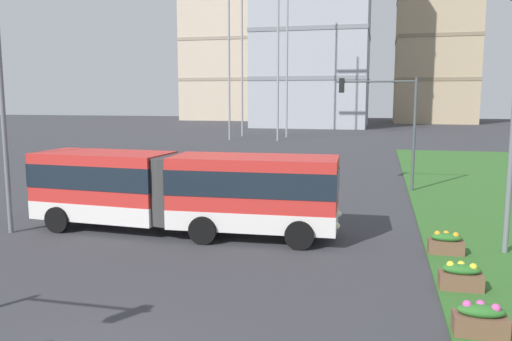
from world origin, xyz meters
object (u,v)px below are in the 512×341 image
Objects in this scene: flower_planter_3 at (446,243)px; articulated_bus at (182,190)px; apartment_tower_west at (229,3)px; flower_planter_1 at (480,319)px; flower_planter_2 at (461,276)px; car_grey_wagon at (183,173)px; traffic_light_far_right at (388,113)px; apartment_tower_westcentre at (314,14)px; streetlight_left at (1,90)px; apartment_tower_centre at (437,19)px.

articulated_bus is at bearing 175.47° from flower_planter_3.
flower_planter_3 is 111.15m from apartment_tower_west.
flower_planter_1 is at bearing -70.83° from apartment_tower_west.
flower_planter_2 is at bearing -90.00° from flower_planter_3.
flower_planter_3 is at bearing 90.00° from flower_planter_1.
articulated_bus reaches higher than car_grey_wagon.
car_grey_wagon is at bearing -174.31° from traffic_light_far_right.
apartment_tower_westcentre reaches higher than flower_planter_2.
flower_planter_1 is 116.61m from apartment_tower_west.
car_grey_wagon is at bearing 111.51° from articulated_bus.
flower_planter_2 is 15.63m from traffic_light_far_right.
apartment_tower_west is at bearing 109.17° from flower_planter_1.
traffic_light_far_right reaches higher than flower_planter_1.
streetlight_left is 0.18× the size of apartment_tower_west.
apartment_tower_centre is (24.22, 97.51, 15.62)m from streetlight_left.
streetlight_left is at bearing -103.95° from apartment_tower_centre.
traffic_light_far_right is 0.12× the size of apartment_tower_west.
car_grey_wagon is 12.61m from streetlight_left.
flower_planter_1 is at bearing -35.44° from articulated_bus.
streetlight_left is 79.54m from apartment_tower_westcentre.
traffic_light_far_right is 68.58m from apartment_tower_westcentre.
traffic_light_far_right is at bearing 95.78° from flower_planter_1.
traffic_light_far_right reaches higher than flower_planter_2.
apartment_tower_centre is (22.79, 19.35, 0.98)m from apartment_tower_westcentre.
streetlight_left is at bearing 171.29° from flower_planter_2.
car_grey_wagon is at bearing -89.12° from apartment_tower_westcentre.
flower_planter_3 is (13.34, -10.66, -0.33)m from car_grey_wagon.
apartment_tower_west is at bearing 104.81° from car_grey_wagon.
apartment_tower_westcentre is 0.95× the size of apartment_tower_centre.
traffic_light_far_right is (-1.80, 15.04, 3.84)m from flower_planter_2.
articulated_bus is at bearing -124.62° from traffic_light_far_right.
car_grey_wagon is 0.73× the size of traffic_light_far_right.
articulated_bus is at bearing -100.54° from apartment_tower_centre.
flower_planter_3 is 0.18× the size of traffic_light_far_right.
streetlight_left is 0.24× the size of apartment_tower_centre.
articulated_bus is 1.21× the size of streetlight_left.
articulated_bus is 9.54m from flower_planter_3.
apartment_tower_centre reaches higher than car_grey_wagon.
apartment_tower_centre reaches higher than articulated_bus.
flower_planter_1 is 0.03× the size of apartment_tower_westcentre.
streetlight_left is at bearing -78.11° from apartment_tower_west.
traffic_light_far_right is at bearing 96.82° from flower_planter_2.
streetlight_left reaches higher than car_grey_wagon.
flower_planter_2 is at bearing -70.36° from apartment_tower_west.
flower_planter_3 is 0.02× the size of apartment_tower_west.
apartment_tower_centre is at bearing 85.31° from flower_planter_1.
traffic_light_far_right is (7.64, 11.06, 2.62)m from articulated_bus.
streetlight_left reaches higher than flower_planter_2.
articulated_bus is 10.69m from car_grey_wagon.
flower_planter_1 is 1.00× the size of flower_planter_2.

